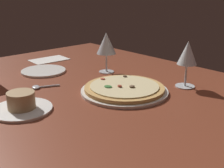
{
  "coord_description": "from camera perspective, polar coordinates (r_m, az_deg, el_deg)",
  "views": [
    {
      "loc": [
        -74.9,
        62.28,
        39.82
      ],
      "look_at": [
        -3.15,
        -3.01,
        7.0
      ],
      "focal_mm": 46.91,
      "sensor_mm": 36.0,
      "label": 1
    }
  ],
  "objects": [
    {
      "name": "dining_table",
      "position": [
        1.04,
        -2.39,
        -2.54
      ],
      "size": [
        150.0,
        110.0,
        4.0
      ],
      "primitive_type": "cube",
      "color": "brown",
      "rests_on": "ground"
    },
    {
      "name": "pizza_main",
      "position": [
        1.03,
        2.42,
        -1.0
      ],
      "size": [
        30.67,
        30.67,
        3.38
      ],
      "color": "silver",
      "rests_on": "dining_table"
    },
    {
      "name": "ramekin_on_saucer",
      "position": [
        0.92,
        -17.21,
        -3.77
      ],
      "size": [
        18.1,
        18.1,
        5.88
      ],
      "color": "white",
      "rests_on": "dining_table"
    },
    {
      "name": "wine_glass_far",
      "position": [
        1.09,
        14.5,
        5.56
      ],
      "size": [
        7.16,
        7.16,
        17.15
      ],
      "color": "silver",
      "rests_on": "dining_table"
    },
    {
      "name": "wine_glass_near",
      "position": [
        1.24,
        -1.12,
        7.78
      ],
      "size": [
        8.27,
        8.27,
        17.16
      ],
      "color": "silver",
      "rests_on": "dining_table"
    },
    {
      "name": "side_plate",
      "position": [
        1.31,
        -13.2,
        2.49
      ],
      "size": [
        19.04,
        19.04,
        0.9
      ],
      "primitive_type": "cylinder",
      "color": "silver",
      "rests_on": "dining_table"
    },
    {
      "name": "paper_menu",
      "position": [
        1.51,
        -12.17,
        4.64
      ],
      "size": [
        12.45,
        18.69,
        0.3
      ],
      "primitive_type": "cube",
      "rotation": [
        0.0,
        0.0,
        -0.05
      ],
      "color": "white",
      "rests_on": "dining_table"
    },
    {
      "name": "spoon",
      "position": [
        1.1,
        -14.0,
        -0.55
      ],
      "size": [
        6.13,
        10.21,
        1.0
      ],
      "color": "silver",
      "rests_on": "dining_table"
    }
  ]
}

